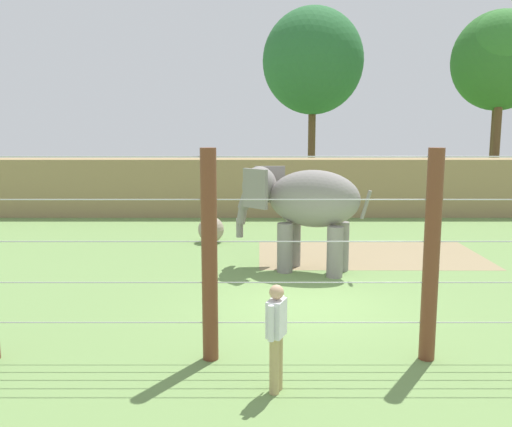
% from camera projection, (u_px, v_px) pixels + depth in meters
% --- Properties ---
extents(ground_plane, '(120.00, 120.00, 0.00)m').
position_uv_depth(ground_plane, '(306.00, 304.00, 12.41)').
color(ground_plane, '#6B8E4C').
extents(dirt_patch, '(6.98, 4.02, 0.01)m').
position_uv_depth(dirt_patch, '(369.00, 254.00, 17.29)').
color(dirt_patch, '#937F5B').
rests_on(dirt_patch, ground).
extents(embankment_wall, '(36.00, 1.80, 2.58)m').
position_uv_depth(embankment_wall, '(281.00, 187.00, 25.02)').
color(embankment_wall, '#997F56').
rests_on(embankment_wall, ground).
extents(elephant, '(3.69, 2.37, 2.89)m').
position_uv_depth(elephant, '(303.00, 203.00, 15.08)').
color(elephant, gray).
rests_on(elephant, ground).
extents(enrichment_ball, '(0.90, 0.90, 0.90)m').
position_uv_depth(enrichment_ball, '(211.00, 229.00, 19.06)').
color(enrichment_ball, gray).
rests_on(enrichment_ball, ground).
extents(cable_fence, '(12.45, 0.27, 3.64)m').
position_uv_depth(cable_fence, '(322.00, 256.00, 9.18)').
color(cable_fence, brown).
rests_on(cable_fence, ground).
extents(zookeeper, '(0.34, 0.59, 1.67)m').
position_uv_depth(zookeeper, '(276.00, 333.00, 8.15)').
color(zookeeper, tan).
rests_on(zookeeper, ground).
extents(tree_far_left, '(5.16, 5.16, 10.33)m').
position_uv_depth(tree_far_left, '(499.00, 61.00, 29.99)').
color(tree_far_left, brown).
rests_on(tree_far_left, ground).
extents(tree_left_of_centre, '(3.94, 3.94, 10.18)m').
position_uv_depth(tree_left_of_centre, '(502.00, 52.00, 29.27)').
color(tree_left_of_centre, brown).
rests_on(tree_left_of_centre, ground).
extents(tree_behind_wall, '(5.88, 5.88, 10.92)m').
position_uv_depth(tree_behind_wall, '(313.00, 61.00, 31.85)').
color(tree_behind_wall, brown).
rests_on(tree_behind_wall, ground).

